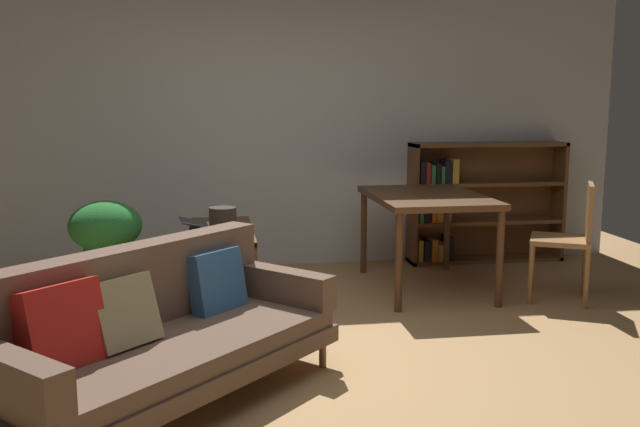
{
  "coord_description": "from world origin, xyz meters",
  "views": [
    {
      "loc": [
        -0.6,
        -3.94,
        1.59
      ],
      "look_at": [
        0.14,
        0.77,
        0.8
      ],
      "focal_mm": 39.17,
      "sensor_mm": 36.0,
      "label": 1
    }
  ],
  "objects_px": {
    "media_console": "(222,270)",
    "potted_floor_plant": "(106,238)",
    "fabric_couch": "(154,330)",
    "desk_speaker": "(223,222)",
    "bookshelf": "(474,203)",
    "open_laptop": "(212,225)",
    "dining_table": "(427,204)",
    "dining_chair_near": "(571,234)"
  },
  "relations": [
    {
      "from": "bookshelf",
      "to": "dining_chair_near",
      "type": "bearing_deg",
      "value": -81.27
    },
    {
      "from": "open_laptop",
      "to": "bookshelf",
      "type": "bearing_deg",
      "value": 25.07
    },
    {
      "from": "desk_speaker",
      "to": "bookshelf",
      "type": "distance_m",
      "value": 2.96
    },
    {
      "from": "dining_table",
      "to": "bookshelf",
      "type": "distance_m",
      "value": 1.23
    },
    {
      "from": "media_console",
      "to": "dining_table",
      "type": "relative_size",
      "value": 0.83
    },
    {
      "from": "open_laptop",
      "to": "dining_table",
      "type": "relative_size",
      "value": 0.35
    },
    {
      "from": "open_laptop",
      "to": "bookshelf",
      "type": "relative_size",
      "value": 0.3
    },
    {
      "from": "potted_floor_plant",
      "to": "fabric_couch",
      "type": "bearing_deg",
      "value": -74.36
    },
    {
      "from": "media_console",
      "to": "open_laptop",
      "type": "bearing_deg",
      "value": 126.65
    },
    {
      "from": "desk_speaker",
      "to": "dining_table",
      "type": "distance_m",
      "value": 1.82
    },
    {
      "from": "potted_floor_plant",
      "to": "bookshelf",
      "type": "relative_size",
      "value": 0.55
    },
    {
      "from": "dining_chair_near",
      "to": "desk_speaker",
      "type": "bearing_deg",
      "value": -177.31
    },
    {
      "from": "fabric_couch",
      "to": "dining_table",
      "type": "relative_size",
      "value": 1.47
    },
    {
      "from": "fabric_couch",
      "to": "potted_floor_plant",
      "type": "height_order",
      "value": "potted_floor_plant"
    },
    {
      "from": "bookshelf",
      "to": "dining_table",
      "type": "bearing_deg",
      "value": -130.2
    },
    {
      "from": "potted_floor_plant",
      "to": "bookshelf",
      "type": "xyz_separation_m",
      "value": [
        3.35,
        1.16,
        0.02
      ]
    },
    {
      "from": "dining_chair_near",
      "to": "potted_floor_plant",
      "type": "bearing_deg",
      "value": 175.11
    },
    {
      "from": "fabric_couch",
      "to": "media_console",
      "type": "bearing_deg",
      "value": 76.42
    },
    {
      "from": "potted_floor_plant",
      "to": "dining_chair_near",
      "type": "distance_m",
      "value": 3.59
    },
    {
      "from": "dining_table",
      "to": "bookshelf",
      "type": "xyz_separation_m",
      "value": [
        0.79,
        0.93,
        -0.15
      ]
    },
    {
      "from": "potted_floor_plant",
      "to": "media_console",
      "type": "bearing_deg",
      "value": -8.31
    },
    {
      "from": "desk_speaker",
      "to": "dining_chair_near",
      "type": "height_order",
      "value": "dining_chair_near"
    },
    {
      "from": "media_console",
      "to": "desk_speaker",
      "type": "relative_size",
      "value": 5.14
    },
    {
      "from": "fabric_couch",
      "to": "dining_table",
      "type": "bearing_deg",
      "value": 42.63
    },
    {
      "from": "potted_floor_plant",
      "to": "dining_chair_near",
      "type": "relative_size",
      "value": 0.89
    },
    {
      "from": "media_console",
      "to": "potted_floor_plant",
      "type": "distance_m",
      "value": 0.9
    },
    {
      "from": "fabric_couch",
      "to": "dining_chair_near",
      "type": "relative_size",
      "value": 2.05
    },
    {
      "from": "media_console",
      "to": "desk_speaker",
      "type": "distance_m",
      "value": 0.52
    },
    {
      "from": "dining_table",
      "to": "dining_chair_near",
      "type": "relative_size",
      "value": 1.39
    },
    {
      "from": "open_laptop",
      "to": "desk_speaker",
      "type": "relative_size",
      "value": 2.19
    },
    {
      "from": "fabric_couch",
      "to": "potted_floor_plant",
      "type": "xyz_separation_m",
      "value": [
        -0.48,
        1.7,
        0.17
      ]
    },
    {
      "from": "media_console",
      "to": "fabric_couch",
      "type": "bearing_deg",
      "value": -103.58
    },
    {
      "from": "fabric_couch",
      "to": "desk_speaker",
      "type": "distance_m",
      "value": 1.37
    },
    {
      "from": "potted_floor_plant",
      "to": "desk_speaker",
      "type": "bearing_deg",
      "value": -26.58
    },
    {
      "from": "fabric_couch",
      "to": "media_console",
      "type": "distance_m",
      "value": 1.62
    },
    {
      "from": "desk_speaker",
      "to": "fabric_couch",
      "type": "bearing_deg",
      "value": -107.22
    },
    {
      "from": "open_laptop",
      "to": "dining_table",
      "type": "height_order",
      "value": "dining_table"
    },
    {
      "from": "open_laptop",
      "to": "media_console",
      "type": "bearing_deg",
      "value": -53.35
    },
    {
      "from": "desk_speaker",
      "to": "media_console",
      "type": "bearing_deg",
      "value": 92.17
    },
    {
      "from": "fabric_couch",
      "to": "desk_speaker",
      "type": "height_order",
      "value": "desk_speaker"
    },
    {
      "from": "open_laptop",
      "to": "dining_chair_near",
      "type": "bearing_deg",
      "value": -5.48
    },
    {
      "from": "potted_floor_plant",
      "to": "open_laptop",
      "type": "bearing_deg",
      "value": -2.81
    }
  ]
}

